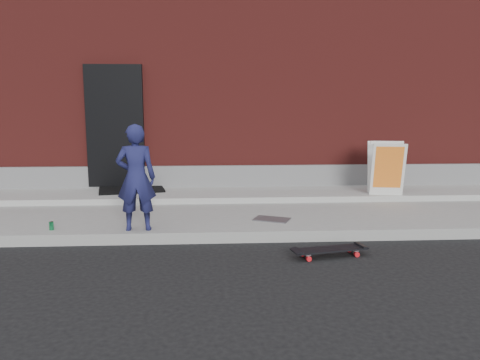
{
  "coord_description": "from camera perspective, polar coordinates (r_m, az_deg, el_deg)",
  "views": [
    {
      "loc": [
        -0.8,
        -5.89,
        1.77
      ],
      "look_at": [
        -0.4,
        0.8,
        0.71
      ],
      "focal_mm": 35.0,
      "sensor_mm": 36.0,
      "label": 1
    }
  ],
  "objects": [
    {
      "name": "ground",
      "position": [
        6.2,
        4.2,
        -7.63
      ],
      "size": [
        80.0,
        80.0,
        0.0
      ],
      "primitive_type": "plane",
      "color": "black",
      "rests_on": "ground"
    },
    {
      "name": "sidewalk",
      "position": [
        7.62,
        2.73,
        -3.88
      ],
      "size": [
        20.0,
        3.0,
        0.15
      ],
      "primitive_type": "cube",
      "color": "gray",
      "rests_on": "ground"
    },
    {
      "name": "apron",
      "position": [
        8.47,
        2.09,
        -1.7
      ],
      "size": [
        20.0,
        1.2,
        0.1
      ],
      "primitive_type": "cube",
      "color": "gray",
      "rests_on": "sidewalk"
    },
    {
      "name": "building",
      "position": [
        12.93,
        0.17,
        12.21
      ],
      "size": [
        20.0,
        8.1,
        5.0
      ],
      "color": "maroon",
      "rests_on": "ground"
    },
    {
      "name": "child",
      "position": [
        6.24,
        -12.56,
        0.28
      ],
      "size": [
        0.53,
        0.36,
        1.4
      ],
      "primitive_type": "imported",
      "rotation": [
        0.0,
        0.0,
        3.2
      ],
      "color": "#1A1C48",
      "rests_on": "sidewalk"
    },
    {
      "name": "skateboard",
      "position": [
        5.71,
        10.86,
        -8.37
      ],
      "size": [
        0.92,
        0.41,
        0.1
      ],
      "color": "red",
      "rests_on": "ground"
    },
    {
      "name": "pizza_sign",
      "position": [
        8.48,
        17.38,
        1.43
      ],
      "size": [
        0.66,
        0.75,
        0.93
      ],
      "color": "silver",
      "rests_on": "apron"
    },
    {
      "name": "soda_can",
      "position": [
        6.69,
        -22.01,
        -5.2
      ],
      "size": [
        0.07,
        0.07,
        0.11
      ],
      "primitive_type": "cylinder",
      "rotation": [
        0.0,
        0.0,
        0.2
      ],
      "color": "#1B8B49",
      "rests_on": "sidewalk"
    },
    {
      "name": "doormat",
      "position": [
        8.84,
        -13.1,
        -1.04
      ],
      "size": [
        1.32,
        1.15,
        0.03
      ],
      "primitive_type": "cube",
      "rotation": [
        0.0,
        0.0,
        0.22
      ],
      "color": "black",
      "rests_on": "apron"
    },
    {
      "name": "utility_plate",
      "position": [
        6.78,
        3.89,
        -4.79
      ],
      "size": [
        0.58,
        0.49,
        0.01
      ],
      "primitive_type": "cube",
      "rotation": [
        0.0,
        0.0,
        -0.42
      ],
      "color": "#5A5A5F",
      "rests_on": "sidewalk"
    }
  ]
}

